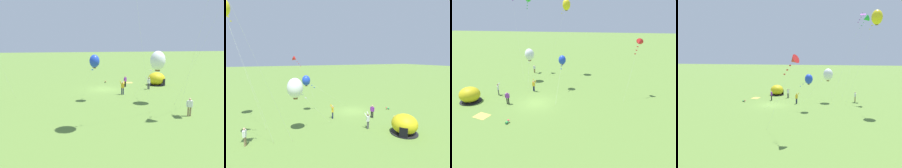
% 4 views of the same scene
% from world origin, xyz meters
% --- Properties ---
extents(ground_plane, '(300.00, 300.00, 0.00)m').
position_xyz_m(ground_plane, '(0.00, 0.00, 0.00)').
color(ground_plane, olive).
extents(popup_tent, '(2.81, 2.81, 2.10)m').
position_xyz_m(popup_tent, '(-8.97, -1.45, 1.00)').
color(popup_tent, gold).
rests_on(popup_tent, ground).
extents(picnic_blanket, '(1.93, 1.62, 0.01)m').
position_xyz_m(picnic_blanket, '(-5.02, -4.61, 0.01)').
color(picnic_blanket, gold).
rests_on(picnic_blanket, ground).
extents(toddler_crawling, '(0.29, 0.55, 0.32)m').
position_xyz_m(toddler_crawling, '(-1.30, -5.39, 0.18)').
color(toddler_crawling, green).
rests_on(toddler_crawling, ground).
extents(person_far_back, '(0.57, 0.34, 1.72)m').
position_xyz_m(person_far_back, '(-5.50, 13.69, 0.96)').
color(person_far_back, '#8C7251').
rests_on(person_far_back, ground).
extents(person_strolling, '(0.72, 0.64, 1.89)m').
position_xyz_m(person_strolling, '(-1.82, 3.86, 1.00)').
color(person_strolling, '#1E2347').
rests_on(person_strolling, ground).
extents(person_near_tent, '(0.52, 0.40, 1.72)m').
position_xyz_m(person_near_tent, '(-3.59, -1.05, 0.96)').
color(person_near_tent, black).
rests_on(person_near_tent, ground).
extents(person_flying_kite, '(0.66, 0.72, 1.89)m').
position_xyz_m(person_flying_kite, '(-6.45, 1.41, 1.00)').
color(person_flying_kite, '#4C4C51').
rests_on(person_flying_kite, ground).
extents(kite_blue, '(1.15, 7.28, 5.40)m').
position_xyz_m(kite_blue, '(2.20, 6.35, 4.65)').
color(kite_blue, silver).
rests_on(kite_blue, ground).
extents(kite_red, '(2.25, 3.99, 8.22)m').
position_xyz_m(kite_red, '(13.16, 6.12, 7.64)').
color(kite_red, silver).
rests_on(kite_red, ground).
extents(kite_white, '(1.99, 5.05, 5.85)m').
position_xyz_m(kite_white, '(-4.35, 8.93, 4.80)').
color(kite_white, silver).
rests_on(kite_white, ground).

